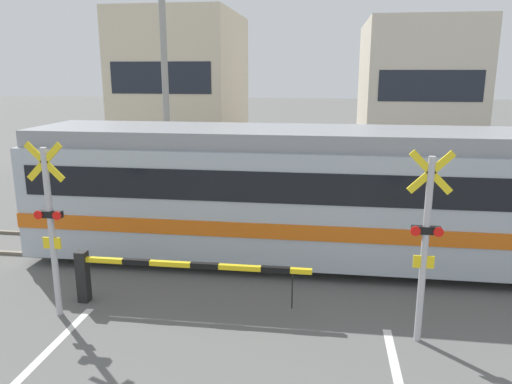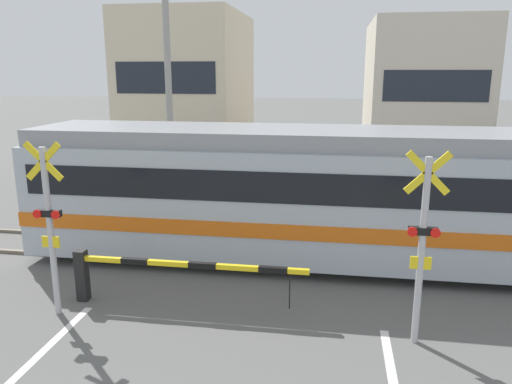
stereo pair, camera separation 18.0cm
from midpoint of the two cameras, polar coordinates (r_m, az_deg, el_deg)
name	(u,v)px [view 2 (the right image)]	position (r m, az deg, el deg)	size (l,w,h in m)	color
rail_track_near	(252,266)	(11.20, -0.01, -8.48)	(50.00, 0.10, 0.08)	#6B6051
rail_track_far	(261,245)	(12.53, 1.03, -6.03)	(50.00, 0.10, 0.08)	#6B6051
commuter_train	(349,193)	(11.28, 10.98, -0.11)	(14.37, 2.73, 3.03)	#ADB7C1
crossing_barrier_near	(145,270)	(9.51, -12.08, -8.68)	(4.38, 0.20, 1.00)	black
crossing_barrier_far	(331,200)	(14.35, 8.87, -0.88)	(4.38, 0.20, 1.00)	black
crossing_signal_left	(49,222)	(9.32, -22.03, -3.18)	(0.68, 0.15, 3.13)	#B2B2B7
crossing_signal_right	(422,241)	(8.15, 19.08, -5.27)	(0.68, 0.15, 3.13)	#B2B2B7
building_left_of_street	(190,84)	(27.53, -7.40, 12.18)	(5.66, 7.83, 7.20)	beige
building_right_of_street	(421,90)	(26.77, 18.48, 10.95)	(5.19, 7.83, 6.62)	beige
utility_pole_streetside	(169,91)	(17.31, -9.64, 11.34)	(0.22, 0.22, 7.23)	gray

